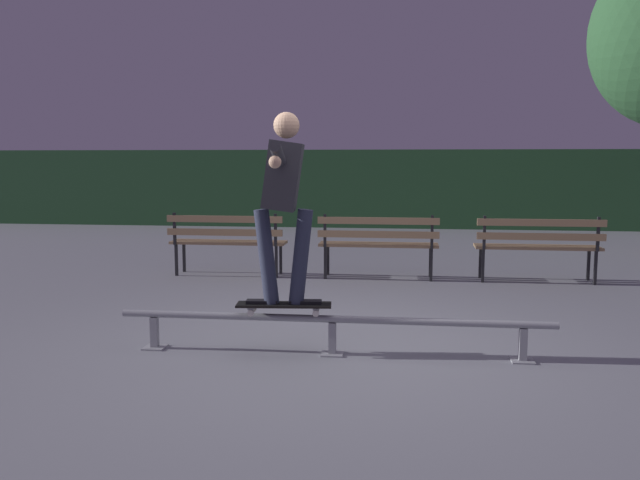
% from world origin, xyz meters
% --- Properties ---
extents(ground_plane, '(90.00, 90.00, 0.00)m').
position_xyz_m(ground_plane, '(0.00, 0.00, 0.00)').
color(ground_plane, slate).
extents(hedge_backdrop, '(24.00, 1.20, 1.84)m').
position_xyz_m(hedge_backdrop, '(0.00, 10.62, 0.92)').
color(hedge_backdrop, '#2D5B33').
rests_on(hedge_backdrop, ground).
extents(grind_rail, '(3.58, 0.18, 0.33)m').
position_xyz_m(grind_rail, '(0.00, -0.16, 0.25)').
color(grind_rail, gray).
rests_on(grind_rail, ground).
extents(skateboard, '(0.80, 0.27, 0.09)m').
position_xyz_m(skateboard, '(-0.40, -0.16, 0.40)').
color(skateboard, black).
rests_on(skateboard, grind_rail).
extents(skateboarder, '(0.63, 1.40, 1.56)m').
position_xyz_m(skateboarder, '(-0.40, -0.16, 1.34)').
color(skateboarder, black).
rests_on(skateboarder, skateboard).
extents(park_bench_leftmost, '(1.60, 0.42, 0.88)m').
position_xyz_m(park_bench_leftmost, '(-1.82, 3.34, 0.54)').
color(park_bench_leftmost, black).
rests_on(park_bench_leftmost, ground).
extents(park_bench_left_center, '(1.60, 0.42, 0.88)m').
position_xyz_m(park_bench_left_center, '(0.25, 3.34, 0.54)').
color(park_bench_left_center, black).
rests_on(park_bench_left_center, ground).
extents(park_bench_right_center, '(1.60, 0.42, 0.88)m').
position_xyz_m(park_bench_right_center, '(2.33, 3.34, 0.54)').
color(park_bench_right_center, black).
rests_on(park_bench_right_center, ground).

